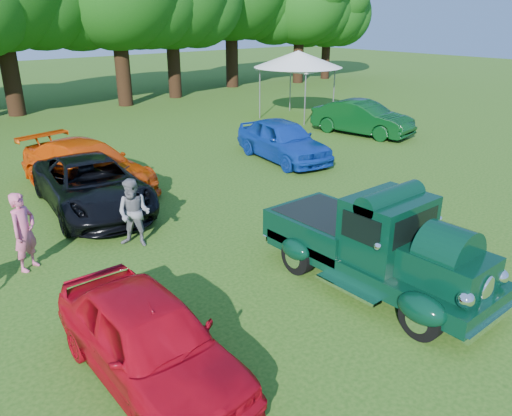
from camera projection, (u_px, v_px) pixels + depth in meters
ground at (291, 302)px, 9.90m from camera, size 120.00×120.00×0.00m
hero_pickup at (376, 246)px, 10.25m from camera, size 2.39×5.13×2.01m
red_convertible at (149, 339)px, 7.60m from camera, size 1.70×4.17×1.42m
back_car_black at (92, 185)px, 14.29m from camera, size 3.15×5.65×1.49m
back_car_orange at (87, 167)px, 15.93m from camera, size 3.26×5.66×1.54m
back_car_blue at (283, 140)px, 19.21m from camera, size 2.56×4.86×1.57m
back_car_green at (362, 118)px, 23.28m from camera, size 2.45×4.95×1.56m
spectator_pink at (24, 232)px, 10.87m from camera, size 0.78×0.72×1.79m
spectator_grey at (134, 213)px, 12.01m from camera, size 1.03×1.05×1.70m
canopy_tent at (298, 60)px, 26.32m from camera, size 5.57×5.57×3.52m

